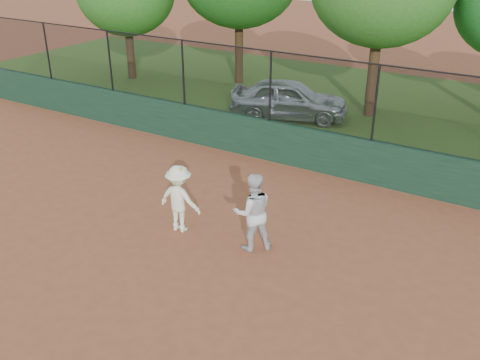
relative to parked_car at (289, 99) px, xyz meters
The scene contains 7 objects.
ground 9.84m from the parked_car, 80.22° to the right, with size 80.00×80.00×0.00m, color brown.
back_wall 4.04m from the parked_car, 65.59° to the right, with size 26.00×0.20×1.20m, color #1A3A26.
grass_strip 2.94m from the parked_car, 54.33° to the left, with size 36.00×12.00×0.01m, color #2E5019.
parked_car is the anchor object (origin of this frame).
player_second 8.65m from the parked_car, 68.79° to the right, with size 0.84×0.65×1.73m, color silver.
player_main 8.36m from the parked_car, 80.59° to the right, with size 1.04×0.70×1.75m.
fence_assembly 4.31m from the parked_car, 65.96° to the right, with size 26.00×0.06×2.00m.
Camera 1 is at (6.25, -6.86, 6.26)m, focal length 40.00 mm.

